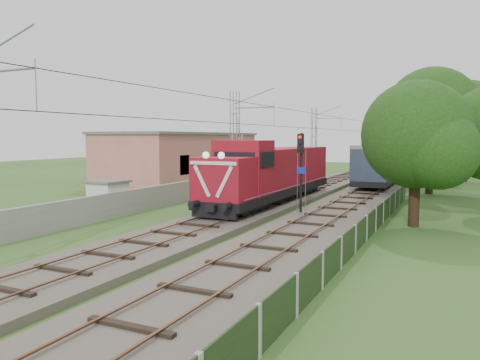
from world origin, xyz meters
The scene contains 14 objects.
ground centered at (0.00, 0.00, 0.00)m, with size 140.00×140.00×0.00m, color #2C531F.
track_main centered at (0.00, 7.00, 0.18)m, with size 4.20×70.00×0.45m.
track_side centered at (5.00, 20.00, 0.18)m, with size 4.20×80.00×0.45m.
catenary centered at (-2.95, 12.00, 4.05)m, with size 3.31×70.00×8.00m.
boundary_wall centered at (-6.50, 12.00, 0.75)m, with size 0.25×40.00×1.50m, color #9E9E99.
station_building centered at (-15.00, 24.00, 2.63)m, with size 8.40×20.40×5.22m.
fence centered at (8.00, 3.00, 0.60)m, with size 0.12×32.00×1.20m.
locomotive centered at (0.00, 11.77, 2.28)m, with size 3.07×17.51×4.45m.
coach_rake centered at (5.00, 64.14, 2.47)m, with size 2.96×88.23×3.42m.
signal_post centered at (3.32, 7.81, 3.42)m, with size 0.55×0.43×4.97m.
relay_hut centered at (-7.40, 3.54, 1.08)m, with size 2.20×2.20×2.13m.
tree_a centered at (9.70, 7.68, 4.79)m, with size 5.93×5.65×7.68m.
tree_c centered at (9.57, 23.53, 6.53)m, with size 8.08×7.70×10.47m.
tree_d centered at (12.29, 36.81, 6.69)m, with size 8.27×7.87×10.72m.
Camera 1 is at (11.75, -18.36, 4.70)m, focal length 35.00 mm.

